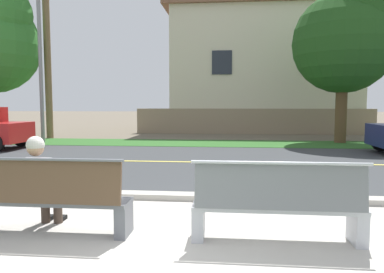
{
  "coord_description": "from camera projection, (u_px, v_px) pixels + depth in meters",
  "views": [
    {
      "loc": [
        0.83,
        -3.9,
        1.66
      ],
      "look_at": [
        0.09,
        3.53,
        1.0
      ],
      "focal_mm": 34.67,
      "sensor_mm": 36.0,
      "label": 1
    }
  ],
  "objects": [
    {
      "name": "garden_wall",
      "position": [
        253.0,
        121.0,
        20.47
      ],
      "size": [
        13.0,
        0.36,
        1.4
      ],
      "primitive_type": "cube",
      "color": "gray",
      "rests_on": "ground_plane"
    },
    {
      "name": "curb_edge",
      "position": [
        180.0,
        197.0,
        6.42
      ],
      "size": [
        44.0,
        0.3,
        0.11
      ],
      "primitive_type": "cube",
      "color": "#ADA89E",
      "rests_on": "ground_plane"
    },
    {
      "name": "bench_left",
      "position": [
        49.0,
        199.0,
        4.64
      ],
      "size": [
        2.02,
        0.48,
        1.01
      ],
      "color": "slate",
      "rests_on": "ground_plane"
    },
    {
      "name": "sidewalk_pavement",
      "position": [
        159.0,
        240.0,
        4.49
      ],
      "size": [
        44.0,
        3.6,
        0.01
      ],
      "primitive_type": "cube",
      "color": "#B7B2A8",
      "rests_on": "ground_plane"
    },
    {
      "name": "road_centre_line",
      "position": [
        199.0,
        162.0,
        10.54
      ],
      "size": [
        48.0,
        0.14,
        0.01
      ],
      "primitive_type": "cube",
      "color": "#E0CC4C",
      "rests_on": "ground_plane"
    },
    {
      "name": "shade_tree_left",
      "position": [
        348.0,
        35.0,
        15.37
      ],
      "size": [
        4.21,
        4.21,
        6.95
      ],
      "color": "brown",
      "rests_on": "ground_plane"
    },
    {
      "name": "ground_plane",
      "position": [
        203.0,
        155.0,
        12.02
      ],
      "size": [
        140.0,
        140.0,
        0.0
      ],
      "primitive_type": "plane",
      "color": "#665B4C"
    },
    {
      "name": "street_asphalt",
      "position": [
        199.0,
        162.0,
        10.54
      ],
      "size": [
        52.0,
        8.0,
        0.01
      ],
      "primitive_type": "cube",
      "color": "#383A3D",
      "rests_on": "ground_plane"
    },
    {
      "name": "bench_right",
      "position": [
        278.0,
        205.0,
        4.37
      ],
      "size": [
        2.02,
        0.48,
        1.01
      ],
      "color": "silver",
      "rests_on": "ground_plane"
    },
    {
      "name": "far_verge_grass",
      "position": [
        209.0,
        143.0,
        15.62
      ],
      "size": [
        48.0,
        2.8,
        0.02
      ],
      "primitive_type": "cube",
      "color": "#2D6026",
      "rests_on": "ground_plane"
    },
    {
      "name": "house_across_street",
      "position": [
        261.0,
        68.0,
        23.3
      ],
      "size": [
        11.54,
        6.91,
        7.75
      ],
      "color": "beige",
      "rests_on": "ground_plane"
    },
    {
      "name": "seated_person_grey",
      "position": [
        40.0,
        180.0,
        4.81
      ],
      "size": [
        0.52,
        0.68,
        1.25
      ],
      "color": "#47382D",
      "rests_on": "ground_plane"
    },
    {
      "name": "streetlamp",
      "position": [
        42.0,
        46.0,
        15.76
      ],
      "size": [
        0.24,
        2.1,
        7.26
      ],
      "color": "gray",
      "rests_on": "ground_plane"
    }
  ]
}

